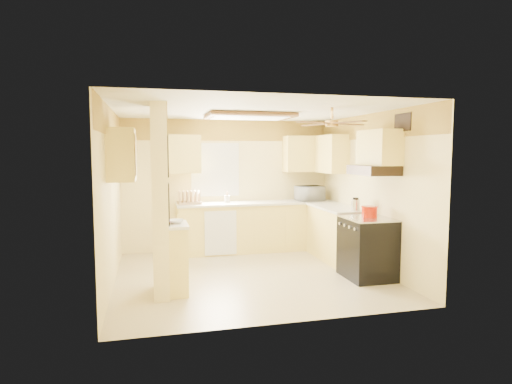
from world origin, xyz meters
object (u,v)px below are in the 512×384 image
object	(u,v)px
bowl	(176,222)
dutch_oven	(369,211)
kettle	(356,205)
microwave	(310,193)
stove	(367,248)

from	to	relation	value
bowl	dutch_oven	distance (m)	2.86
bowl	kettle	distance (m)	2.94
microwave	kettle	world-z (taller)	microwave
dutch_oven	kettle	distance (m)	0.51
stove	kettle	size ratio (longest dim) A/B	4.27
stove	dutch_oven	size ratio (longest dim) A/B	3.72
bowl	dutch_oven	xyz separation A→B (m)	(2.86, 0.04, 0.03)
microwave	bowl	xyz separation A→B (m)	(-2.70, -2.11, -0.12)
dutch_oven	kettle	size ratio (longest dim) A/B	1.15
stove	microwave	size ratio (longest dim) A/B	1.77
stove	microwave	xyz separation A→B (m)	(-0.11, 2.12, 0.62)
microwave	bowl	world-z (taller)	microwave
stove	microwave	distance (m)	2.21
bowl	dutch_oven	world-z (taller)	dutch_oven
stove	bowl	distance (m)	2.85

